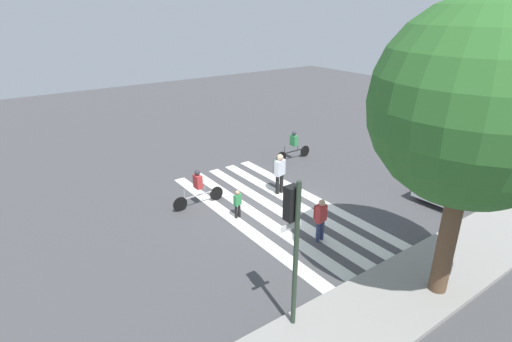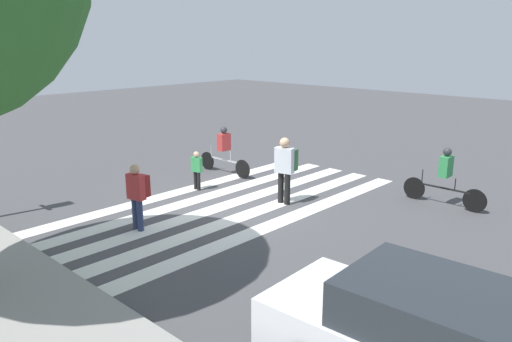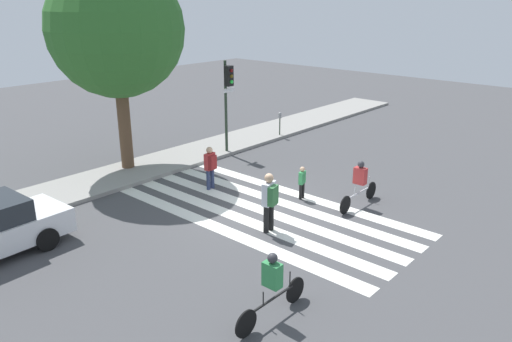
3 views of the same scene
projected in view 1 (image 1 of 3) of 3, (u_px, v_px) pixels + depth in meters
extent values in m
plane|color=#444447|center=(275.00, 208.00, 16.14)|extent=(60.00, 60.00, 0.00)
cube|color=gray|center=(410.00, 289.00, 11.42)|extent=(36.00, 2.50, 0.14)
cube|color=silver|center=(309.00, 196.00, 17.14)|extent=(0.51, 10.00, 0.01)
cube|color=silver|center=(293.00, 202.00, 16.64)|extent=(0.51, 10.00, 0.01)
cube|color=silver|center=(275.00, 208.00, 16.14)|extent=(0.51, 10.00, 0.01)
cube|color=silver|center=(257.00, 215.00, 15.64)|extent=(0.51, 10.00, 0.01)
cube|color=silver|center=(237.00, 222.00, 15.13)|extent=(0.51, 10.00, 0.01)
cylinder|color=#283828|center=(296.00, 260.00, 9.41)|extent=(0.12, 0.12, 4.06)
cube|color=black|center=(292.00, 203.00, 9.03)|extent=(0.32, 0.26, 0.84)
cube|color=silver|center=(291.00, 226.00, 9.26)|extent=(0.60, 0.02, 0.16)
sphere|color=#590F0F|center=(288.00, 192.00, 9.06)|extent=(0.15, 0.15, 0.15)
sphere|color=#59470F|center=(287.00, 201.00, 9.15)|extent=(0.15, 0.15, 0.15)
sphere|color=#26D83F|center=(287.00, 210.00, 9.24)|extent=(0.15, 0.15, 0.15)
cylinder|color=brown|center=(447.00, 239.00, 10.70)|extent=(0.49, 0.49, 3.57)
sphere|color=#2D6628|center=(476.00, 105.00, 9.30)|extent=(5.01, 5.01, 5.01)
cylinder|color=black|center=(281.00, 183.00, 17.35)|extent=(0.16, 0.16, 0.86)
cylinder|color=black|center=(277.00, 185.00, 17.23)|extent=(0.16, 0.16, 0.86)
cube|color=silver|center=(280.00, 168.00, 17.00)|extent=(0.54, 0.34, 0.68)
sphere|color=tan|center=(280.00, 157.00, 16.82)|extent=(0.27, 0.27, 0.27)
cube|color=#2D6638|center=(278.00, 166.00, 17.17)|extent=(0.41, 0.26, 0.57)
cylinder|color=black|center=(239.00, 211.00, 15.37)|extent=(0.10, 0.10, 0.55)
cylinder|color=black|center=(236.00, 212.00, 15.29)|extent=(0.10, 0.10, 0.55)
cube|color=#338C4C|center=(238.00, 200.00, 15.14)|extent=(0.35, 0.22, 0.43)
sphere|color=tan|center=(237.00, 193.00, 15.03)|extent=(0.17, 0.17, 0.17)
cylinder|color=navy|center=(322.00, 230.00, 13.86)|extent=(0.14, 0.14, 0.75)
cylinder|color=navy|center=(318.00, 232.00, 13.75)|extent=(0.14, 0.14, 0.75)
cube|color=#B73333|center=(321.00, 214.00, 13.55)|extent=(0.46, 0.27, 0.59)
sphere|color=tan|center=(322.00, 203.00, 13.39)|extent=(0.23, 0.23, 0.23)
cube|color=maroon|center=(318.00, 212.00, 13.69)|extent=(0.35, 0.21, 0.50)
cylinder|color=black|center=(281.00, 157.00, 20.70)|extent=(0.61, 0.04, 0.61)
cylinder|color=black|center=(305.00, 151.00, 21.59)|extent=(0.61, 0.04, 0.61)
cube|color=black|center=(294.00, 151.00, 21.08)|extent=(1.40, 0.04, 0.04)
cylinder|color=black|center=(298.00, 147.00, 21.18)|extent=(0.03, 0.03, 0.32)
cylinder|color=black|center=(285.00, 150.00, 20.67)|extent=(0.03, 0.03, 0.40)
cube|color=#338C4C|center=(294.00, 140.00, 20.86)|extent=(0.24, 0.40, 0.55)
sphere|color=#333338|center=(294.00, 133.00, 20.71)|extent=(0.22, 0.22, 0.22)
cylinder|color=black|center=(180.00, 204.00, 15.82)|extent=(0.60, 0.05, 0.60)
cylinder|color=black|center=(216.00, 193.00, 16.72)|extent=(0.60, 0.05, 0.60)
cube|color=#B2B2B7|center=(199.00, 195.00, 16.21)|extent=(1.42, 0.05, 0.04)
cylinder|color=#B2B2B7|center=(205.00, 190.00, 16.30)|extent=(0.03, 0.03, 0.32)
cylinder|color=#B2B2B7|center=(184.00, 195.00, 15.79)|extent=(0.03, 0.03, 0.40)
cube|color=#B73333|center=(198.00, 182.00, 15.98)|extent=(0.24, 0.40, 0.55)
sphere|color=#333338|center=(197.00, 173.00, 15.83)|extent=(0.22, 0.22, 0.22)
cube|color=silver|center=(461.00, 180.00, 17.26)|extent=(4.86, 1.94, 0.69)
cube|color=#23282D|center=(464.00, 166.00, 17.01)|extent=(2.70, 1.71, 0.58)
cylinder|color=black|center=(462.00, 203.00, 15.90)|extent=(0.65, 0.23, 0.64)
cylinder|color=black|center=(423.00, 188.00, 17.13)|extent=(0.65, 0.23, 0.64)
cylinder|color=black|center=(495.00, 184.00, 17.59)|extent=(0.65, 0.23, 0.64)
cylinder|color=black|center=(457.00, 172.00, 18.83)|extent=(0.65, 0.23, 0.64)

